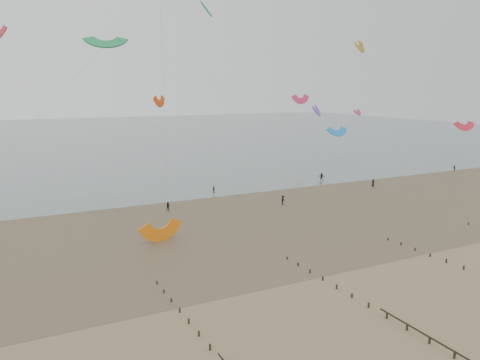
% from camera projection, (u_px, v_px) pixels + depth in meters
% --- Properties ---
extents(ground, '(500.00, 500.00, 0.00)m').
position_uv_depth(ground, '(316.00, 301.00, 50.41)').
color(ground, brown).
rests_on(ground, ground).
extents(sea_and_shore, '(500.00, 665.00, 0.03)m').
position_uv_depth(sea_and_shore, '(175.00, 225.00, 78.75)').
color(sea_and_shore, '#475654').
rests_on(sea_and_shore, ground).
extents(kitesurfers, '(151.44, 19.96, 1.90)m').
position_uv_depth(kitesurfers, '(278.00, 189.00, 103.00)').
color(kitesurfers, black).
rests_on(kitesurfers, ground).
extents(grounded_kite, '(6.88, 5.89, 3.29)m').
position_uv_depth(grounded_kite, '(162.00, 241.00, 70.28)').
color(grounded_kite, orange).
rests_on(grounded_kite, ground).
extents(kites_airborne, '(245.48, 113.84, 38.02)m').
position_uv_depth(kites_airborne, '(82.00, 91.00, 128.51)').
color(kites_airborne, blue).
rests_on(kites_airborne, ground).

